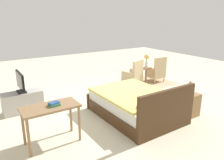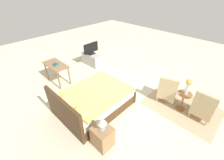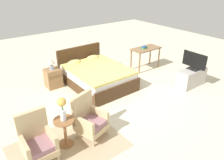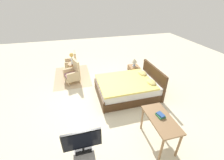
{
  "view_description": "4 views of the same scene",
  "coord_description": "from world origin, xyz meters",
  "px_view_note": "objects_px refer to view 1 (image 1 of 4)",
  "views": [
    {
      "loc": [
        3.19,
        4.69,
        2.36
      ],
      "look_at": [
        0.28,
        0.23,
        0.77
      ],
      "focal_mm": 35.0,
      "sensor_mm": 36.0,
      "label": 1
    },
    {
      "loc": [
        -2.66,
        2.97,
        3.29
      ],
      "look_at": [
        0.09,
        0.14,
        0.62
      ],
      "focal_mm": 24.0,
      "sensor_mm": 36.0,
      "label": 2
    },
    {
      "loc": [
        -3.13,
        -4.06,
        3.06
      ],
      "look_at": [
        -0.08,
        -0.01,
        0.57
      ],
      "focal_mm": 35.0,
      "sensor_mm": 36.0,
      "label": 3
    },
    {
      "loc": [
        4.22,
        -0.74,
        3.21
      ],
      "look_at": [
        0.14,
        0.34,
        0.74
      ],
      "focal_mm": 24.0,
      "sensor_mm": 36.0,
      "label": 4
    }
  ],
  "objects_px": {
    "table_lamp": "(190,85)",
    "tv_flatscreen": "(20,82)",
    "bed": "(136,105)",
    "nightstand": "(188,104)",
    "flower_vase": "(147,60)",
    "armchair_by_window_left": "(157,71)",
    "side_table": "(146,74)",
    "vanity_desk": "(51,112)",
    "armchair_by_window_right": "(134,76)",
    "tv_stand": "(23,102)",
    "book_stack": "(54,104)"
  },
  "relations": [
    {
      "from": "armchair_by_window_left",
      "to": "vanity_desk",
      "type": "xyz_separation_m",
      "value": [
        4.51,
        1.86,
        0.26
      ]
    },
    {
      "from": "tv_stand",
      "to": "flower_vase",
      "type": "bearing_deg",
      "value": -179.31
    },
    {
      "from": "flower_vase",
      "to": "armchair_by_window_left",
      "type": "bearing_deg",
      "value": -176.72
    },
    {
      "from": "bed",
      "to": "nightstand",
      "type": "bearing_deg",
      "value": 149.8
    },
    {
      "from": "bed",
      "to": "vanity_desk",
      "type": "xyz_separation_m",
      "value": [
        2.06,
        0.01,
        0.34
      ]
    },
    {
      "from": "nightstand",
      "to": "book_stack",
      "type": "distance_m",
      "value": 3.18
    },
    {
      "from": "nightstand",
      "to": "book_stack",
      "type": "bearing_deg",
      "value": -11.28
    },
    {
      "from": "armchair_by_window_right",
      "to": "table_lamp",
      "type": "distance_m",
      "value": 2.54
    },
    {
      "from": "side_table",
      "to": "tv_flatscreen",
      "type": "height_order",
      "value": "tv_flatscreen"
    },
    {
      "from": "side_table",
      "to": "vanity_desk",
      "type": "bearing_deg",
      "value": 24.74
    },
    {
      "from": "bed",
      "to": "side_table",
      "type": "height_order",
      "value": "bed"
    },
    {
      "from": "vanity_desk",
      "to": "armchair_by_window_right",
      "type": "bearing_deg",
      "value": -151.6
    },
    {
      "from": "table_lamp",
      "to": "bed",
      "type": "bearing_deg",
      "value": -30.23
    },
    {
      "from": "armchair_by_window_right",
      "to": "side_table",
      "type": "xyz_separation_m",
      "value": [
        -0.52,
        0.03,
        -0.01
      ]
    },
    {
      "from": "nightstand",
      "to": "tv_stand",
      "type": "distance_m",
      "value": 4.1
    },
    {
      "from": "side_table",
      "to": "vanity_desk",
      "type": "height_order",
      "value": "vanity_desk"
    },
    {
      "from": "table_lamp",
      "to": "tv_stand",
      "type": "xyz_separation_m",
      "value": [
        3.32,
        -2.41,
        -0.52
      ]
    },
    {
      "from": "side_table",
      "to": "table_lamp",
      "type": "relative_size",
      "value": 1.79
    },
    {
      "from": "side_table",
      "to": "tv_stand",
      "type": "relative_size",
      "value": 0.62
    },
    {
      "from": "vanity_desk",
      "to": "book_stack",
      "type": "distance_m",
      "value": 0.16
    },
    {
      "from": "table_lamp",
      "to": "flower_vase",
      "type": "bearing_deg",
      "value": -108.41
    },
    {
      "from": "armchair_by_window_right",
      "to": "table_lamp",
      "type": "bearing_deg",
      "value": 83.25
    },
    {
      "from": "vanity_desk",
      "to": "tv_flatscreen",
      "type": "bearing_deg",
      "value": -84.64
    },
    {
      "from": "table_lamp",
      "to": "tv_flatscreen",
      "type": "bearing_deg",
      "value": -35.99
    },
    {
      "from": "bed",
      "to": "nightstand",
      "type": "relative_size",
      "value": 3.72
    },
    {
      "from": "table_lamp",
      "to": "tv_flatscreen",
      "type": "relative_size",
      "value": 0.45
    },
    {
      "from": "flower_vase",
      "to": "book_stack",
      "type": "height_order",
      "value": "flower_vase"
    },
    {
      "from": "side_table",
      "to": "book_stack",
      "type": "distance_m",
      "value": 4.33
    },
    {
      "from": "armchair_by_window_left",
      "to": "table_lamp",
      "type": "relative_size",
      "value": 2.79
    },
    {
      "from": "tv_flatscreen",
      "to": "flower_vase",
      "type": "bearing_deg",
      "value": -179.31
    },
    {
      "from": "vanity_desk",
      "to": "book_stack",
      "type": "height_order",
      "value": "book_stack"
    },
    {
      "from": "table_lamp",
      "to": "tv_flatscreen",
      "type": "distance_m",
      "value": 4.1
    },
    {
      "from": "bed",
      "to": "book_stack",
      "type": "distance_m",
      "value": 2.04
    },
    {
      "from": "bed",
      "to": "armchair_by_window_left",
      "type": "relative_size",
      "value": 2.28
    },
    {
      "from": "armchair_by_window_left",
      "to": "tv_flatscreen",
      "type": "relative_size",
      "value": 1.24
    },
    {
      "from": "armchair_by_window_left",
      "to": "book_stack",
      "type": "xyz_separation_m",
      "value": [
        4.44,
        1.88,
        0.4
      ]
    },
    {
      "from": "side_table",
      "to": "nightstand",
      "type": "bearing_deg",
      "value": 71.59
    },
    {
      "from": "tv_stand",
      "to": "nightstand",
      "type": "bearing_deg",
      "value": 144.0
    },
    {
      "from": "bed",
      "to": "tv_flatscreen",
      "type": "distance_m",
      "value": 2.89
    },
    {
      "from": "nightstand",
      "to": "book_stack",
      "type": "relative_size",
      "value": 2.75
    },
    {
      "from": "bed",
      "to": "vanity_desk",
      "type": "distance_m",
      "value": 2.09
    },
    {
      "from": "side_table",
      "to": "book_stack",
      "type": "xyz_separation_m",
      "value": [
        3.9,
        1.84,
        0.41
      ]
    },
    {
      "from": "tv_flatscreen",
      "to": "book_stack",
      "type": "distance_m",
      "value": 1.81
    },
    {
      "from": "side_table",
      "to": "vanity_desk",
      "type": "xyz_separation_m",
      "value": [
        3.97,
        1.83,
        0.27
      ]
    },
    {
      "from": "flower_vase",
      "to": "vanity_desk",
      "type": "bearing_deg",
      "value": 24.74
    },
    {
      "from": "nightstand",
      "to": "tv_flatscreen",
      "type": "distance_m",
      "value": 4.13
    },
    {
      "from": "flower_vase",
      "to": "vanity_desk",
      "type": "distance_m",
      "value": 4.38
    },
    {
      "from": "book_stack",
      "to": "nightstand",
      "type": "bearing_deg",
      "value": 168.72
    },
    {
      "from": "bed",
      "to": "flower_vase",
      "type": "distance_m",
      "value": 2.71
    },
    {
      "from": "armchair_by_window_right",
      "to": "bed",
      "type": "bearing_deg",
      "value": 53.18
    }
  ]
}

